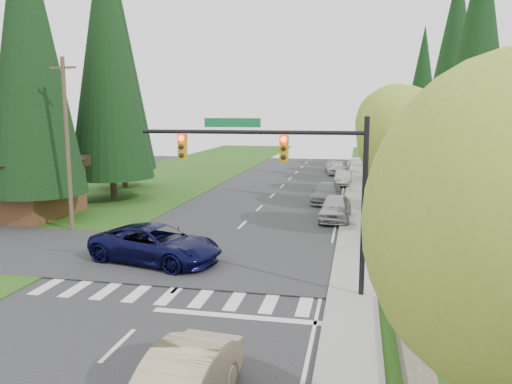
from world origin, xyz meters
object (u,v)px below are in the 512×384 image
(suv_navy, at_px, (156,244))
(parked_car_a, at_px, (336,208))
(parked_car_b, at_px, (327,193))
(parked_car_c, at_px, (343,178))
(parked_car_d, at_px, (338,168))
(parked_car_e, at_px, (334,167))

(suv_navy, bearing_deg, parked_car_a, -21.66)
(parked_car_b, distance_m, parked_car_c, 9.40)
(parked_car_b, bearing_deg, parked_car_d, 91.95)
(suv_navy, bearing_deg, parked_car_b, -7.74)
(suv_navy, xyz_separation_m, parked_car_c, (7.75, 26.66, -0.20))
(parked_car_a, height_order, parked_car_d, parked_car_a)
(parked_car_b, xyz_separation_m, parked_car_d, (0.19, 17.56, 0.01))
(parked_car_b, relative_size, parked_car_c, 1.25)
(suv_navy, xyz_separation_m, parked_car_b, (6.78, 17.31, -0.13))
(parked_car_b, bearing_deg, parked_car_e, 93.85)
(suv_navy, xyz_separation_m, parked_car_d, (6.97, 34.87, -0.12))
(parked_car_a, distance_m, parked_car_b, 6.44)
(parked_car_a, bearing_deg, suv_navy, -124.00)
(parked_car_a, xyz_separation_m, parked_car_e, (-1.40, 25.60, -0.19))
(parked_car_c, xyz_separation_m, parked_car_d, (-0.78, 8.21, 0.08))
(suv_navy, relative_size, parked_car_d, 1.42)
(parked_car_c, relative_size, parked_car_e, 0.95)
(parked_car_c, distance_m, parked_car_d, 8.25)
(parked_car_a, relative_size, parked_car_c, 1.16)
(parked_car_c, bearing_deg, parked_car_d, 97.19)
(parked_car_a, xyz_separation_m, parked_car_b, (-0.97, 6.37, -0.07))
(parked_car_e, bearing_deg, suv_navy, -107.31)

